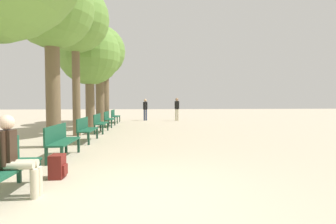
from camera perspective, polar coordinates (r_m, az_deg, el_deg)
ground_plane at (r=4.20m, az=-9.00°, el=-17.72°), size 80.00×80.00×0.00m
bench_row_0 at (r=4.69m, az=-32.56°, el=-9.67°), size 0.43×1.51×0.84m
bench_row_1 at (r=7.11m, az=-22.35°, el=-5.42°), size 0.43×1.51×0.84m
bench_row_2 at (r=9.65m, az=-17.48°, el=-3.30°), size 0.43×1.51×0.84m
bench_row_3 at (r=12.24m, az=-14.66°, el=-2.05°), size 0.43×1.51×0.84m
bench_row_4 at (r=14.86m, az=-12.83°, el=-1.24°), size 0.43×1.51×0.84m
bench_row_5 at (r=17.49m, az=-11.55°, el=-0.68°), size 0.43×1.51×0.84m
tree_row_1 at (r=9.33m, az=-24.04°, el=19.79°), size 2.57×2.57×5.64m
tree_row_2 at (r=11.90m, az=-19.56°, el=18.45°), size 2.74×2.74×6.16m
tree_row_3 at (r=14.11m, az=-16.72°, el=11.85°), size 3.11×3.11×5.37m
tree_row_4 at (r=16.91m, az=-14.68°, el=12.40°), size 3.11×3.11×6.02m
tree_row_5 at (r=18.81m, az=-13.64°, el=12.49°), size 2.67×2.67×6.24m
person_seated at (r=4.54m, az=-30.31°, el=-7.84°), size 0.58×0.33×1.24m
backpack at (r=5.39m, az=-22.88°, el=-10.89°), size 0.28×0.31×0.44m
pedestrian_near at (r=19.04m, az=-4.97°, el=0.85°), size 0.32×0.28×1.57m
pedestrian_mid at (r=18.71m, az=1.95°, el=0.95°), size 0.33×0.23×1.64m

